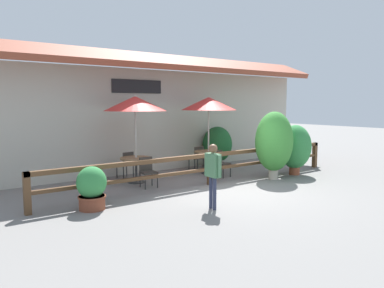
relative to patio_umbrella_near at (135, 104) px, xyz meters
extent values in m
plane|color=slate|center=(1.62, -2.65, -2.42)|extent=(60.00, 60.00, 0.00)
cube|color=#BCB7A8|center=(1.62, 1.55, -0.62)|extent=(14.00, 0.40, 3.60)
cube|color=brown|center=(1.62, 1.00, 1.46)|extent=(14.28, 1.48, 0.70)
cube|color=black|center=(0.79, 1.32, 0.58)|extent=(1.87, 0.04, 0.45)
cube|color=brown|center=(1.62, -1.60, -1.52)|extent=(10.40, 0.14, 0.11)
cube|color=brown|center=(1.62, -1.60, -1.94)|extent=(10.40, 0.10, 0.09)
cube|color=brown|center=(-3.51, -1.60, -1.94)|extent=(0.14, 0.14, 0.95)
cube|color=brown|center=(1.62, -1.60, -1.94)|extent=(0.14, 0.14, 0.95)
cube|color=brown|center=(6.75, -1.60, -1.94)|extent=(0.14, 0.14, 0.95)
cylinder|color=#B7B2A8|center=(0.00, 0.00, -1.28)|extent=(0.06, 0.06, 2.27)
cone|color=red|center=(0.00, 0.00, 0.01)|extent=(1.90, 1.90, 0.45)
sphere|color=#B2ADA3|center=(0.00, 0.00, 0.23)|extent=(0.07, 0.07, 0.07)
cylinder|color=olive|center=(0.00, 0.00, -1.66)|extent=(0.98, 0.98, 0.05)
cylinder|color=#333333|center=(0.00, 0.00, -2.05)|extent=(0.07, 0.07, 0.73)
cylinder|color=#333333|center=(0.00, 0.00, -2.40)|extent=(0.54, 0.54, 0.03)
cube|color=#332D28|center=(-0.04, -0.83, -1.97)|extent=(0.46, 0.46, 0.05)
cube|color=#332D28|center=(-0.02, -0.64, -1.75)|extent=(0.40, 0.08, 0.40)
cylinder|color=#2D2D2D|center=(-0.25, -1.00, -2.21)|extent=(0.04, 0.04, 0.42)
cylinder|color=#2D2D2D|center=(0.13, -1.04, -2.21)|extent=(0.04, 0.04, 0.42)
cylinder|color=#2D2D2D|center=(-0.21, -0.62, -2.21)|extent=(0.04, 0.04, 0.42)
cylinder|color=#2D2D2D|center=(0.17, -0.66, -2.21)|extent=(0.04, 0.04, 0.42)
cube|color=#332D28|center=(0.03, 0.83, -1.97)|extent=(0.48, 0.48, 0.05)
cube|color=#332D28|center=(0.06, 0.64, -1.75)|extent=(0.40, 0.09, 0.40)
cylinder|color=#2D2D2D|center=(0.19, 1.05, -2.21)|extent=(0.04, 0.04, 0.42)
cylinder|color=#2D2D2D|center=(-0.18, 0.99, -2.21)|extent=(0.04, 0.04, 0.42)
cylinder|color=#2D2D2D|center=(0.25, 0.67, -2.21)|extent=(0.04, 0.04, 0.42)
cylinder|color=#2D2D2D|center=(-0.13, 0.62, -2.21)|extent=(0.04, 0.04, 0.42)
cylinder|color=#B7B2A8|center=(2.75, -0.13, -1.28)|extent=(0.06, 0.06, 2.27)
cone|color=red|center=(2.75, -0.13, 0.01)|extent=(1.90, 1.90, 0.45)
sphere|color=#B2ADA3|center=(2.75, -0.13, 0.23)|extent=(0.07, 0.07, 0.07)
cylinder|color=olive|center=(2.75, -0.13, -1.66)|extent=(0.98, 0.98, 0.05)
cylinder|color=#333333|center=(2.75, -0.13, -2.05)|extent=(0.07, 0.07, 0.73)
cylinder|color=#333333|center=(2.75, -0.13, -2.40)|extent=(0.54, 0.54, 0.03)
cube|color=#332D28|center=(2.69, -0.93, -1.97)|extent=(0.49, 0.49, 0.05)
cube|color=#332D28|center=(2.66, -0.74, -1.75)|extent=(0.40, 0.10, 0.40)
cylinder|color=#2D2D2D|center=(2.54, -1.15, -2.21)|extent=(0.04, 0.04, 0.42)
cylinder|color=#2D2D2D|center=(2.91, -1.08, -2.21)|extent=(0.04, 0.04, 0.42)
cylinder|color=#2D2D2D|center=(2.47, -0.77, -2.21)|extent=(0.04, 0.04, 0.42)
cylinder|color=#2D2D2D|center=(2.85, -0.71, -2.21)|extent=(0.04, 0.04, 0.42)
cube|color=#332D28|center=(2.83, 0.68, -1.97)|extent=(0.44, 0.44, 0.05)
cube|color=#332D28|center=(2.82, 0.49, -1.75)|extent=(0.40, 0.06, 0.40)
cylinder|color=#2D2D2D|center=(3.03, 0.86, -2.21)|extent=(0.04, 0.04, 0.42)
cylinder|color=#2D2D2D|center=(2.65, 0.88, -2.21)|extent=(0.04, 0.04, 0.42)
cylinder|color=#2D2D2D|center=(3.00, 0.48, -2.21)|extent=(0.04, 0.04, 0.42)
cylinder|color=#2D2D2D|center=(2.63, 0.50, -2.21)|extent=(0.04, 0.04, 0.42)
cylinder|color=#B7AD99|center=(3.80, -2.15, -2.21)|extent=(0.30, 0.30, 0.41)
cylinder|color=#B7AD99|center=(3.80, -2.15, -2.03)|extent=(0.33, 0.33, 0.04)
ellipsoid|color=#3D8E38|center=(3.80, -2.15, -1.20)|extent=(1.27, 1.14, 1.90)
cylinder|color=#9E4C33|center=(4.96, -2.07, -2.25)|extent=(0.35, 0.35, 0.33)
cylinder|color=#9E4C33|center=(4.96, -2.07, -2.11)|extent=(0.38, 0.38, 0.04)
ellipsoid|color=#338442|center=(4.96, -2.07, -1.46)|extent=(1.16, 1.04, 1.49)
cylinder|color=brown|center=(-2.22, -2.03, -2.26)|extent=(0.59, 0.59, 0.32)
cylinder|color=brown|center=(-2.22, -2.03, -2.12)|extent=(0.64, 0.64, 0.04)
ellipsoid|color=#338442|center=(-2.22, -2.03, -1.78)|extent=(0.69, 0.62, 0.74)
cylinder|color=#B7AD99|center=(4.03, 0.90, -2.29)|extent=(0.49, 0.49, 0.25)
cylinder|color=#B7AD99|center=(4.03, 0.90, -2.18)|extent=(0.53, 0.53, 0.04)
ellipsoid|color=#1E5B2D|center=(4.03, 0.90, -1.57)|extent=(1.20, 1.08, 1.38)
cylinder|color=#2D334C|center=(0.03, -3.57, -2.04)|extent=(0.08, 0.08, 0.76)
cylinder|color=#2D334C|center=(0.02, -3.72, -2.04)|extent=(0.08, 0.08, 0.76)
cube|color=#4C7F56|center=(0.02, -3.65, -1.39)|extent=(0.21, 0.42, 0.54)
cylinder|color=#4C7F56|center=(0.04, -3.41, -1.39)|extent=(0.07, 0.07, 0.51)
cylinder|color=#4C7F56|center=(0.01, -3.88, -1.39)|extent=(0.07, 0.07, 0.51)
sphere|color=brown|center=(0.02, -3.65, -1.01)|extent=(0.20, 0.20, 0.20)
camera|label=1|loc=(-5.36, -10.12, 0.01)|focal=35.00mm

